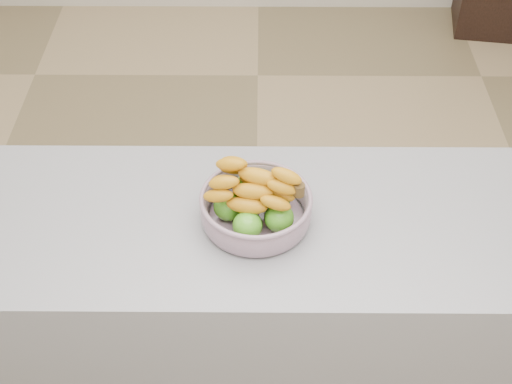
# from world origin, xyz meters

# --- Properties ---
(ground) EXTENTS (4.00, 4.00, 0.00)m
(ground) POSITION_xyz_m (0.00, 0.00, 0.00)
(ground) COLOR #99825E
(ground) RESTS_ON ground
(counter) EXTENTS (2.00, 0.60, 0.90)m
(counter) POSITION_xyz_m (0.00, -0.76, 0.45)
(counter) COLOR gray
(counter) RESTS_ON ground
(fruit_bowl) EXTENTS (0.29, 0.29, 0.18)m
(fruit_bowl) POSITION_xyz_m (0.00, -0.76, 0.96)
(fruit_bowl) COLOR #A9B2CA
(fruit_bowl) RESTS_ON counter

